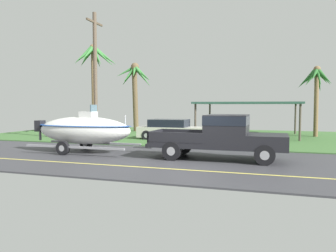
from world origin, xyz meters
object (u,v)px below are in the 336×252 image
palm_tree_near_left (93,63)px  boat_on_trailer (84,130)px  carport_awning (249,104)px  palm_tree_near_right (135,81)px  pickup_truck_towing (226,135)px  utility_pole (95,76)px  parked_sedan_near (171,130)px  palm_tree_mid (316,82)px

palm_tree_near_left → boat_on_trailer: bearing=-62.7°
boat_on_trailer → carport_awning: carport_awning is taller
carport_awning → palm_tree_near_right: 9.96m
carport_awning → palm_tree_near_left: size_ratio=1.07×
pickup_truck_towing → palm_tree_near_right: bearing=127.6°
carport_awning → utility_pole: utility_pole is taller
parked_sedan_near → palm_tree_near_left: bearing=174.2°
pickup_truck_towing → utility_pole: (-8.71, 4.22, 3.10)m
palm_tree_near_right → palm_tree_near_left: bearing=-104.7°
boat_on_trailer → palm_tree_near_left: size_ratio=0.92×
carport_awning → palm_tree_near_right: size_ratio=1.22×
palm_tree_near_right → palm_tree_mid: (14.33, -0.29, -0.43)m
parked_sedan_near → palm_tree_near_left: palm_tree_near_left is taller
boat_on_trailer → utility_pole: utility_pole is taller
palm_tree_mid → utility_pole: (-13.44, -7.94, 0.16)m
carport_awning → boat_on_trailer: bearing=-122.1°
palm_tree_near_left → palm_tree_mid: bearing=16.2°
carport_awning → palm_tree_near_left: bearing=-162.2°
palm_tree_mid → utility_pole: bearing=-149.4°
boat_on_trailer → parked_sedan_near: (2.30, 7.00, -0.44)m
palm_tree_near_right → utility_pole: utility_pole is taller
palm_tree_near_right → utility_pole: bearing=-83.8°
pickup_truck_towing → parked_sedan_near: (-4.63, 7.00, -0.39)m
palm_tree_near_left → palm_tree_near_right: palm_tree_near_left is taller
palm_tree_near_right → carport_awning: bearing=-7.7°
utility_pole → palm_tree_mid: bearing=30.6°
parked_sedan_near → utility_pole: utility_pole is taller
pickup_truck_towing → carport_awning: size_ratio=0.81×
pickup_truck_towing → utility_pole: size_ratio=0.74×
palm_tree_near_left → parked_sedan_near: bearing=-5.8°
carport_awning → palm_tree_near_left: palm_tree_near_left is taller
carport_awning → utility_pole: bearing=-141.7°
utility_pole → parked_sedan_near: bearing=34.3°
boat_on_trailer → palm_tree_mid: (11.66, 12.16, 2.88)m
pickup_truck_towing → palm_tree_near_left: palm_tree_near_left is taller
palm_tree_near_left → utility_pole: size_ratio=0.85×
palm_tree_mid → palm_tree_near_left: bearing=-163.8°
pickup_truck_towing → carport_awning: (0.06, 11.14, 1.39)m
pickup_truck_towing → parked_sedan_near: pickup_truck_towing is taller
palm_tree_near_right → pickup_truck_towing: bearing=-52.4°
parked_sedan_near → carport_awning: (4.69, 4.14, 1.77)m
pickup_truck_towing → boat_on_trailer: 6.93m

